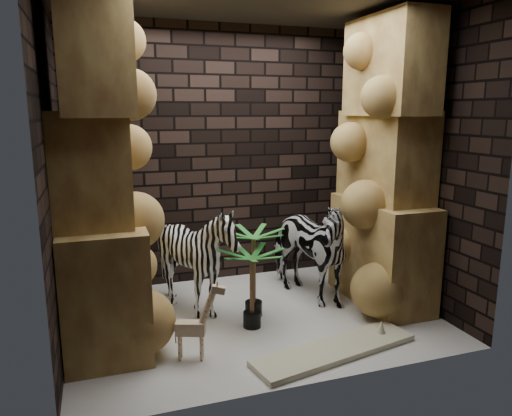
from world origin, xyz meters
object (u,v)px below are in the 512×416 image
object	(u,v)px
zebra_left	(197,264)
palm_back	(252,288)
surfboard	(335,350)
giraffe_toy	(190,320)
palm_front	(254,273)
zebra_right	(304,239)

from	to	relation	value
zebra_left	palm_back	distance (m)	0.64
zebra_left	palm_back	world-z (taller)	zebra_left
palm_back	surfboard	world-z (taller)	palm_back
giraffe_toy	palm_back	bearing A→B (deg)	50.86
palm_front	surfboard	xyz separation A→B (m)	(0.42, -0.94, -0.43)
zebra_right	zebra_left	distance (m)	1.18
palm_back	zebra_left	bearing A→B (deg)	132.08
palm_front	surfboard	distance (m)	1.11
palm_front	surfboard	world-z (taller)	palm_front
zebra_right	palm_back	distance (m)	0.94
zebra_left	palm_front	distance (m)	0.57
zebra_left	giraffe_toy	world-z (taller)	zebra_left
zebra_right	giraffe_toy	world-z (taller)	zebra_right
surfboard	zebra_left	bearing A→B (deg)	117.26
surfboard	giraffe_toy	bearing A→B (deg)	154.66
zebra_right	surfboard	world-z (taller)	zebra_right
giraffe_toy	surfboard	distance (m)	1.26
surfboard	zebra_right	bearing A→B (deg)	67.29
palm_back	surfboard	size ratio (longest dim) A/B	0.51
giraffe_toy	palm_front	world-z (taller)	palm_front
zebra_left	palm_front	size ratio (longest dim) A/B	1.27
giraffe_toy	zebra_right	bearing A→B (deg)	51.63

